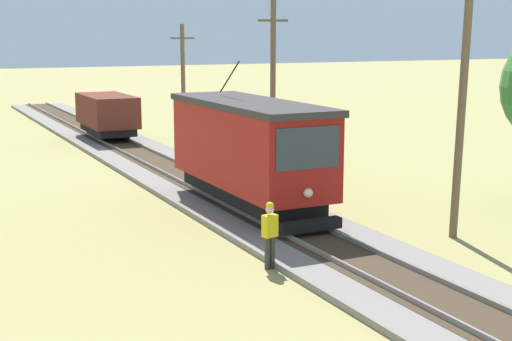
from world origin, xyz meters
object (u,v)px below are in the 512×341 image
utility_pole_near_tram (462,100)px  track_worker (270,232)px  freight_car (107,114)px  utility_pole_far (183,81)px  utility_pole_mid (273,85)px  red_tram (249,149)px

utility_pole_near_tram → track_worker: size_ratio=4.52×
freight_car → utility_pole_far: 4.67m
utility_pole_near_tram → utility_pole_mid: utility_pole_near_tram is taller
utility_pole_near_tram → track_worker: 7.09m
utility_pole_far → track_worker: bearing=-105.2°
utility_pole_mid → utility_pole_near_tram: bearing=-90.0°
utility_pole_far → utility_pole_mid: bearing=-90.0°
utility_pole_mid → utility_pole_far: size_ratio=1.14×
freight_car → utility_pole_mid: size_ratio=0.70×
red_tram → freight_car: bearing=90.0°
utility_pole_mid → utility_pole_far: (0.00, 11.19, -0.46)m
red_tram → utility_pole_near_tram: bearing=-54.1°
red_tram → utility_pole_mid: size_ratio=1.14×
utility_pole_mid → red_tram: bearing=-123.1°
utility_pole_near_tram → utility_pole_far: 23.25m
red_tram → track_worker: 6.43m
freight_car → track_worker: 24.71m
utility_pole_far → red_tram: bearing=-103.3°
utility_pole_near_tram → utility_pole_mid: size_ratio=1.08×
utility_pole_mid → utility_pole_far: utility_pole_mid is taller
utility_pole_mid → utility_pole_far: bearing=90.0°
red_tram → track_worker: size_ratio=4.79×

